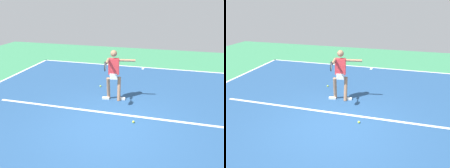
{
  "view_description": "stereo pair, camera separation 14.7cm",
  "coord_description": "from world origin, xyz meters",
  "views": [
    {
      "loc": [
        -1.58,
        5.51,
        3.33
      ],
      "look_at": [
        0.2,
        -0.94,
        0.9
      ],
      "focal_mm": 39.45,
      "sensor_mm": 36.0,
      "label": 1
    },
    {
      "loc": [
        -1.72,
        5.47,
        3.33
      ],
      "look_at": [
        0.2,
        -0.94,
        0.9
      ],
      "focal_mm": 39.45,
      "sensor_mm": 36.0,
      "label": 2
    }
  ],
  "objects": [
    {
      "name": "ground_plane",
      "position": [
        0.0,
        0.0,
        0.0
      ],
      "size": [
        20.9,
        20.9,
        0.0
      ],
      "primitive_type": "plane",
      "color": "#388456"
    },
    {
      "name": "court_surface",
      "position": [
        0.0,
        0.0,
        0.0
      ],
      "size": [
        10.72,
        12.15,
        0.0
      ],
      "primitive_type": "cube",
      "color": "navy",
      "rests_on": "ground_plane"
    },
    {
      "name": "court_line_baseline_near",
      "position": [
        0.0,
        -6.03,
        0.0
      ],
      "size": [
        10.72,
        0.1,
        0.01
      ],
      "primitive_type": "cube",
      "color": "white",
      "rests_on": "ground_plane"
    },
    {
      "name": "court_line_service",
      "position": [
        0.0,
        -0.84,
        0.0
      ],
      "size": [
        8.04,
        0.1,
        0.01
      ],
      "primitive_type": "cube",
      "color": "white",
      "rests_on": "ground_plane"
    },
    {
      "name": "court_line_centre_mark",
      "position": [
        0.0,
        -5.83,
        0.0
      ],
      "size": [
        0.1,
        0.3,
        0.01
      ],
      "primitive_type": "cube",
      "color": "white",
      "rests_on": "ground_plane"
    },
    {
      "name": "tennis_player",
      "position": [
        0.39,
        -1.84,
        0.97
      ],
      "size": [
        1.08,
        1.22,
        1.7
      ],
      "rotation": [
        0.0,
        0.0,
        0.17
      ],
      "color": "#9E7051",
      "rests_on": "ground_plane"
    },
    {
      "name": "tennis_ball_far_corner",
      "position": [
        1.2,
        -2.89,
        0.03
      ],
      "size": [
        0.07,
        0.07,
        0.07
      ],
      "primitive_type": "sphere",
      "color": "#C6E53D",
      "rests_on": "ground_plane"
    },
    {
      "name": "tennis_ball_centre_court",
      "position": [
        -0.55,
        -0.45,
        0.03
      ],
      "size": [
        0.07,
        0.07,
        0.07
      ],
      "primitive_type": "sphere",
      "color": "#C6E53D",
      "rests_on": "ground_plane"
    }
  ]
}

